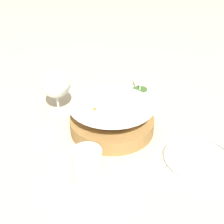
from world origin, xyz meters
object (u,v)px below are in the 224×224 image
at_px(food_basket, 112,119).
at_px(side_plate, 199,158).
at_px(sauce_cup, 140,93).
at_px(wine_glass, 56,85).
at_px(beer_mug, 87,166).

xyz_separation_m(food_basket, side_plate, (-0.14, -0.23, -0.03)).
xyz_separation_m(sauce_cup, wine_glass, (-0.10, 0.27, 0.08)).
height_order(beer_mug, side_plate, beer_mug).
bearing_deg(beer_mug, sauce_cup, -20.35).
xyz_separation_m(sauce_cup, beer_mug, (-0.41, 0.15, 0.02)).
distance_m(sauce_cup, side_plate, 0.36).
bearing_deg(wine_glass, beer_mug, -158.91).
distance_m(sauce_cup, wine_glass, 0.30).
distance_m(sauce_cup, beer_mug, 0.43).
height_order(sauce_cup, side_plate, sauce_cup).
bearing_deg(beer_mug, food_basket, -14.77).
relative_size(food_basket, sauce_cup, 2.31).
relative_size(food_basket, wine_glass, 1.64).
relative_size(food_basket, beer_mug, 2.32).
bearing_deg(food_basket, beer_mug, 165.23).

